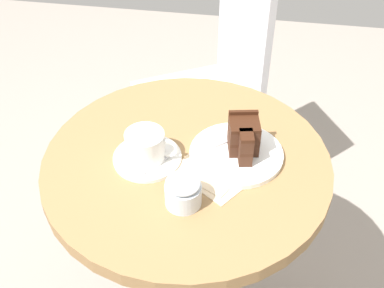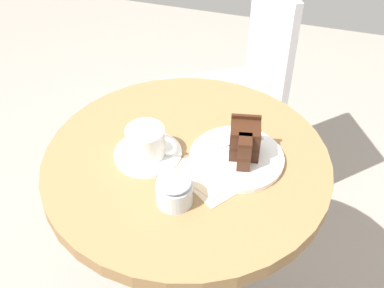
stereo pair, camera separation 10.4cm
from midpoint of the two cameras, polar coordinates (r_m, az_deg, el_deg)
name	(u,v)px [view 1 (the left image)]	position (r m, az deg, el deg)	size (l,w,h in m)	color
cafe_table	(187,200)	(1.17, -3.17, -6.74)	(0.64, 0.64, 0.75)	olive
saucer	(147,158)	(1.07, -8.08, -1.74)	(0.15, 0.15, 0.01)	white
coffee_cup	(146,145)	(1.05, -8.33, -0.27)	(0.12, 0.09, 0.07)	white
teaspoon	(150,169)	(1.04, -7.86, -3.05)	(0.07, 0.09, 0.00)	silver
cake_plate	(236,154)	(1.07, 2.50, -1.29)	(0.21, 0.21, 0.01)	white
cake_slice	(244,137)	(1.05, 3.35, 0.72)	(0.08, 0.10, 0.08)	#422619
fork	(239,137)	(1.10, 2.88, 0.77)	(0.11, 0.10, 0.00)	silver
napkin	(216,169)	(1.04, 0.01, -3.10)	(0.20, 0.20, 0.00)	beige
cafe_chair	(217,78)	(1.72, 1.26, 7.76)	(0.52, 0.52, 0.89)	#BCBCC1
sugar_pot	(183,191)	(0.95, -4.21, -5.75)	(0.07, 0.07, 0.07)	silver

